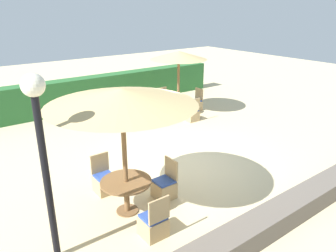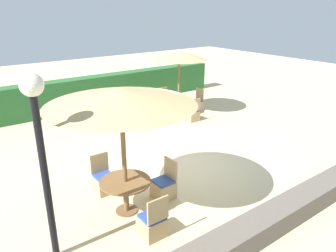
# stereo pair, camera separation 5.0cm
# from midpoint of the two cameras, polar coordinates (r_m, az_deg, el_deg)

# --- Properties ---
(ground_plane) EXTENTS (40.00, 40.00, 0.00)m
(ground_plane) POSITION_cam_midpoint_polar(r_m,az_deg,el_deg) (9.55, 2.02, -6.08)
(ground_plane) COLOR beige
(hedge_row) EXTENTS (13.00, 0.70, 1.36)m
(hedge_row) POSITION_cam_midpoint_polar(r_m,az_deg,el_deg) (14.60, -14.07, 5.58)
(hedge_row) COLOR #2D6B33
(hedge_row) RESTS_ON ground_plane
(stone_border) EXTENTS (10.00, 0.56, 0.45)m
(stone_border) POSITION_cam_midpoint_polar(r_m,az_deg,el_deg) (7.42, 19.73, -13.81)
(stone_border) COLOR #6B6056
(stone_border) RESTS_ON ground_plane
(lamp_post) EXTENTS (0.36, 0.36, 3.32)m
(lamp_post) POSITION_cam_midpoint_polar(r_m,az_deg,el_deg) (5.46, -21.61, -1.46)
(lamp_post) COLOR black
(lamp_post) RESTS_ON ground_plane
(parasol_back_right) EXTENTS (2.21, 2.21, 2.58)m
(parasol_back_right) POSITION_cam_midpoint_polar(r_m,az_deg,el_deg) (12.96, 1.76, 12.15)
(parasol_back_right) COLOR brown
(parasol_back_right) RESTS_ON ground_plane
(round_table_back_right) EXTENTS (0.93, 0.93, 0.74)m
(round_table_back_right) POSITION_cam_midpoint_polar(r_m,az_deg,el_deg) (13.35, 1.67, 4.25)
(round_table_back_right) COLOR brown
(round_table_back_right) RESTS_ON ground_plane
(patio_chair_back_right_north) EXTENTS (0.46, 0.46, 0.93)m
(patio_chair_back_right_north) POSITION_cam_midpoint_polar(r_m,az_deg,el_deg) (14.15, -0.67, 3.97)
(patio_chair_back_right_north) COLOR tan
(patio_chair_back_right_north) RESTS_ON ground_plane
(patio_chair_back_right_south) EXTENTS (0.46, 0.46, 0.93)m
(patio_chair_back_right_south) POSITION_cam_midpoint_polar(r_m,az_deg,el_deg) (12.73, 4.04, 2.05)
(patio_chair_back_right_south) COLOR tan
(patio_chair_back_right_south) RESTS_ON ground_plane
(patio_chair_back_right_west) EXTENTS (0.46, 0.46, 0.93)m
(patio_chair_back_right_west) POSITION_cam_midpoint_polar(r_m,az_deg,el_deg) (12.85, -1.57, 2.27)
(patio_chair_back_right_west) COLOR tan
(patio_chair_back_right_west) RESTS_ON ground_plane
(patio_chair_back_right_east) EXTENTS (0.46, 0.46, 0.93)m
(patio_chair_back_right_east) POSITION_cam_midpoint_polar(r_m,az_deg,el_deg) (14.05, 4.71, 3.79)
(patio_chair_back_right_east) COLOR tan
(patio_chair_back_right_east) RESTS_ON ground_plane
(parasol_front_left) EXTENTS (2.98, 2.98, 2.75)m
(parasol_front_left) POSITION_cam_midpoint_polar(r_m,az_deg,el_deg) (6.37, -8.30, 4.97)
(parasol_front_left) COLOR brown
(parasol_front_left) RESTS_ON ground_plane
(round_table_front_left) EXTENTS (1.09, 1.09, 0.75)m
(round_table_front_left) POSITION_cam_midpoint_polar(r_m,az_deg,el_deg) (7.15, -7.49, -10.56)
(round_table_front_left) COLOR brown
(round_table_front_left) RESTS_ON ground_plane
(patio_chair_front_left_south) EXTENTS (0.46, 0.46, 0.93)m
(patio_chair_front_left_south) POSITION_cam_midpoint_polar(r_m,az_deg,el_deg) (6.61, -2.75, -16.72)
(patio_chair_front_left_south) COLOR tan
(patio_chair_front_left_south) RESTS_ON ground_plane
(patio_chair_front_left_north) EXTENTS (0.46, 0.46, 0.93)m
(patio_chair_front_left_north) POSITION_cam_midpoint_polar(r_m,az_deg,el_deg) (8.11, -11.17, -9.52)
(patio_chair_front_left_north) COLOR tan
(patio_chair_front_left_north) RESTS_ON ground_plane
(patio_chair_front_left_east) EXTENTS (0.46, 0.46, 0.93)m
(patio_chair_front_left_east) POSITION_cam_midpoint_polar(r_m,az_deg,el_deg) (7.76, -0.79, -10.57)
(patio_chair_front_left_east) COLOR tan
(patio_chair_front_left_east) RESTS_ON ground_plane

